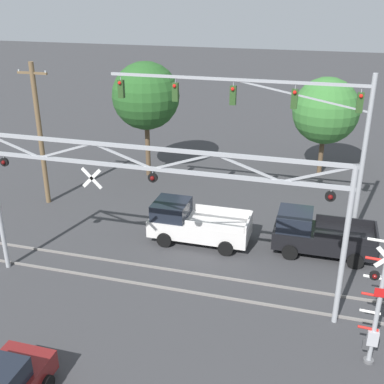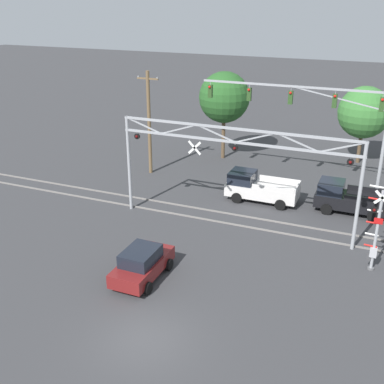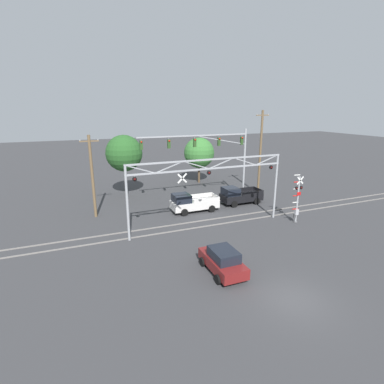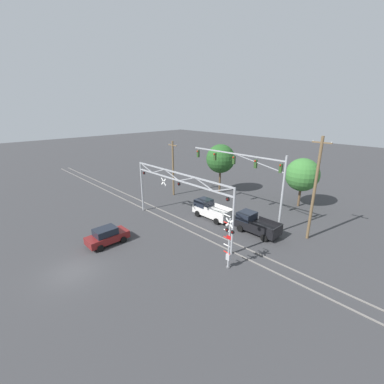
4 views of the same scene
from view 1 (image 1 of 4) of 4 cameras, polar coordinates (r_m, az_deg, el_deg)
name	(u,v)px [view 1 (image 1 of 4)]	position (r m, az deg, el deg)	size (l,w,h in m)	color
rail_track_near	(159,287)	(21.17, -3.94, -11.15)	(80.00, 0.08, 0.10)	gray
rail_track_far	(169,269)	(22.30, -2.70, -9.16)	(80.00, 0.08, 0.10)	gray
crossing_gantry	(153,189)	(18.69, -4.67, 0.39)	(14.81, 0.26, 6.46)	#9EA0A5
crossing_signal_mast	(376,311)	(17.39, 21.01, -12.99)	(1.12, 0.35, 4.78)	#9EA0A5
traffic_signal_span	(288,119)	(24.14, 11.35, 8.52)	(13.06, 0.39, 8.40)	#9EA0A5
pickup_truck_lead	(194,223)	(24.33, 0.26, -3.72)	(5.02, 2.31, 2.02)	silver
pickup_truck_following	(318,234)	(24.05, 14.69, -4.89)	(4.77, 2.31, 2.02)	black
utility_pole_left	(40,133)	(28.88, -17.58, 6.63)	(1.80, 0.28, 8.27)	brown
background_tree_beyond_span	(326,111)	(33.36, 15.57, 9.25)	(4.40, 4.40, 6.64)	brown
background_tree_far_left_verge	(146,96)	(31.89, -5.50, 11.25)	(4.39, 4.39, 7.66)	brown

